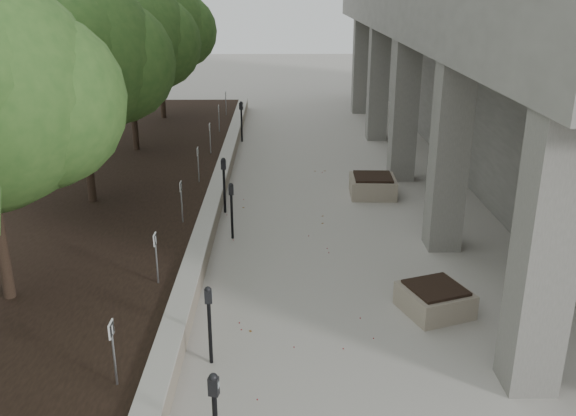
{
  "coord_description": "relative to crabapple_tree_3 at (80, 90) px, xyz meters",
  "views": [
    {
      "loc": [
        -0.13,
        -6.55,
        5.49
      ],
      "look_at": [
        0.02,
        6.25,
        0.82
      ],
      "focal_mm": 38.67,
      "sensor_mm": 36.0,
      "label": 1
    }
  ],
  "objects": [
    {
      "name": "parking_sign_5",
      "position": [
        2.45,
        1.5,
        -2.24
      ],
      "size": [
        0.04,
        0.22,
        0.96
      ],
      "primitive_type": null,
      "color": "black",
      "rests_on": "planting_bed"
    },
    {
      "name": "crabapple_tree_5",
      "position": [
        0.0,
        10.0,
        0.0
      ],
      "size": [
        4.6,
        4.0,
        5.44
      ],
      "primitive_type": null,
      "color": "#305821",
      "rests_on": "planting_bed"
    },
    {
      "name": "parking_sign_2",
      "position": [
        2.45,
        -7.5,
        -2.24
      ],
      "size": [
        0.04,
        0.22,
        0.96
      ],
      "primitive_type": null,
      "color": "black",
      "rests_on": "planting_bed"
    },
    {
      "name": "parking_meter_5",
      "position": [
        3.25,
        7.62,
        -2.38
      ],
      "size": [
        0.17,
        0.15,
        1.48
      ],
      "primitive_type": null,
      "rotation": [
        0.0,
        0.0,
        -0.36
      ],
      "color": "black",
      "rests_on": "ground"
    },
    {
      "name": "parking_sign_6",
      "position": [
        2.45,
        4.5,
        -2.24
      ],
      "size": [
        0.04,
        0.22,
        0.96
      ],
      "primitive_type": null,
      "color": "black",
      "rests_on": "planting_bed"
    },
    {
      "name": "parking_sign_7",
      "position": [
        2.45,
        7.5,
        -2.24
      ],
      "size": [
        0.04,
        0.22,
        0.96
      ],
      "primitive_type": null,
      "color": "black",
      "rests_on": "planting_bed"
    },
    {
      "name": "parking_meter_2",
      "position": [
        3.59,
        -6.41,
        -2.47
      ],
      "size": [
        0.14,
        0.11,
        1.3
      ],
      "primitive_type": null,
      "rotation": [
        0.0,
        0.0,
        0.1
      ],
      "color": "black",
      "rests_on": "ground"
    },
    {
      "name": "parking_sign_3",
      "position": [
        2.45,
        -4.5,
        -2.24
      ],
      "size": [
        0.04,
        0.22,
        0.96
      ],
      "primitive_type": null,
      "color": "black",
      "rests_on": "planting_bed"
    },
    {
      "name": "planting_bed",
      "position": [
        -0.7,
        1.0,
        -2.92
      ],
      "size": [
        7.0,
        26.0,
        0.4
      ],
      "primitive_type": "cube",
      "color": "black",
      "rests_on": "ground"
    },
    {
      "name": "parking_meter_3",
      "position": [
        3.56,
        -1.5,
        -2.46
      ],
      "size": [
        0.14,
        0.1,
        1.33
      ],
      "primitive_type": null,
      "rotation": [
        0.0,
        0.0,
        0.09
      ],
      "color": "black",
      "rests_on": "ground"
    },
    {
      "name": "planter_back",
      "position": [
        7.17,
        1.48,
        -2.84
      ],
      "size": [
        1.25,
        1.25,
        0.56
      ],
      "primitive_type": null,
      "rotation": [
        0.0,
        0.0,
        -0.04
      ],
      "color": "#A19380",
      "rests_on": "ground"
    },
    {
      "name": "parking_sign_8",
      "position": [
        2.45,
        10.5,
        -2.24
      ],
      "size": [
        0.04,
        0.22,
        0.96
      ],
      "primitive_type": null,
      "color": "black",
      "rests_on": "planting_bed"
    },
    {
      "name": "berry_scatter",
      "position": [
        4.7,
        -3.0,
        -3.11
      ],
      "size": [
        3.3,
        14.1,
        0.02
      ],
      "primitive_type": null,
      "color": "maroon",
      "rests_on": "ground"
    },
    {
      "name": "crabapple_tree_4",
      "position": [
        0.0,
        5.0,
        0.0
      ],
      "size": [
        4.6,
        4.0,
        5.44
      ],
      "primitive_type": null,
      "color": "#305821",
      "rests_on": "planting_bed"
    },
    {
      "name": "parking_sign_4",
      "position": [
        2.45,
        -1.5,
        -2.24
      ],
      "size": [
        0.04,
        0.22,
        0.96
      ],
      "primitive_type": null,
      "color": "black",
      "rests_on": "planting_bed"
    },
    {
      "name": "planter_front",
      "position": [
        7.37,
        -4.88,
        -2.87
      ],
      "size": [
        1.36,
        1.36,
        0.49
      ],
      "primitive_type": null,
      "rotation": [
        0.0,
        0.0,
        0.35
      ],
      "color": "#A19380",
      "rests_on": "ground"
    },
    {
      "name": "parking_meter_4",
      "position": [
        3.25,
        0.19,
        -2.4
      ],
      "size": [
        0.15,
        0.11,
        1.43
      ],
      "primitive_type": null,
      "rotation": [
        0.0,
        0.0,
        -0.04
      ],
      "color": "black",
      "rests_on": "ground"
    },
    {
      "name": "retaining_wall",
      "position": [
        2.97,
        1.0,
        -2.87
      ],
      "size": [
        0.39,
        26.0,
        0.5
      ],
      "primitive_type": null,
      "color": "#A19380",
      "rests_on": "ground"
    },
    {
      "name": "crabapple_tree_3",
      "position": [
        0.0,
        0.0,
        0.0
      ],
      "size": [
        4.6,
        4.0,
        5.44
      ],
      "primitive_type": null,
      "color": "#305821",
      "rests_on": "planting_bed"
    }
  ]
}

